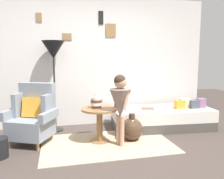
{
  "coord_description": "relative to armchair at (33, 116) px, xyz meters",
  "views": [
    {
      "loc": [
        -0.75,
        -2.81,
        1.4
      ],
      "look_at": [
        0.15,
        0.95,
        0.85
      ],
      "focal_mm": 37.29,
      "sensor_mm": 36.0,
      "label": 1
    }
  ],
  "objects": [
    {
      "name": "daybed",
      "position": [
        2.39,
        0.22,
        -0.24
      ],
      "size": [
        1.96,
        0.94,
        0.4
      ],
      "color": "#4C4742",
      "rests_on": "ground"
    },
    {
      "name": "pillow_back",
      "position": [
        2.81,
        0.16,
        0.05
      ],
      "size": [
        0.22,
        0.13,
        0.19
      ],
      "primitive_type": "cube",
      "rotation": [
        0.0,
        0.0,
        0.05
      ],
      "color": "beige",
      "rests_on": "daybed"
    },
    {
      "name": "pillow_head",
      "position": [
        3.15,
        0.1,
        0.05
      ],
      "size": [
        0.18,
        0.15,
        0.18
      ],
      "primitive_type": "cube",
      "rotation": [
        0.0,
        0.0,
        -0.2
      ],
      "color": "gray",
      "rests_on": "daybed"
    },
    {
      "name": "book_on_daybed",
      "position": [
        2.08,
        0.22,
        -0.02
      ],
      "size": [
        0.25,
        0.2,
        0.03
      ],
      "primitive_type": "cube",
      "rotation": [
        0.0,
        0.0,
        -0.2
      ],
      "color": "#BD5B48",
      "rests_on": "daybed"
    },
    {
      "name": "demijohn_near",
      "position": [
        1.6,
        -0.28,
        -0.25
      ],
      "size": [
        0.38,
        0.38,
        0.46
      ],
      "color": "#473323",
      "rests_on": "ground"
    },
    {
      "name": "rug",
      "position": [
        1.16,
        -0.37,
        -0.43
      ],
      "size": [
        2.06,
        1.25,
        0.01
      ],
      "primitive_type": "cube",
      "color": "tan",
      "rests_on": "ground"
    },
    {
      "name": "pillow_extra",
      "position": [
        2.7,
        0.12,
        0.04
      ],
      "size": [
        0.19,
        0.13,
        0.16
      ],
      "primitive_type": "cube",
      "rotation": [
        0.0,
        0.0,
        -0.04
      ],
      "color": "orange",
      "rests_on": "daybed"
    },
    {
      "name": "gallery_wall",
      "position": [
        1.15,
        0.9,
        0.86
      ],
      "size": [
        4.8,
        0.12,
        2.6
      ],
      "color": "silver",
      "rests_on": "ground"
    },
    {
      "name": "pillow_mid",
      "position": [
        2.99,
        0.08,
        0.04
      ],
      "size": [
        0.18,
        0.13,
        0.16
      ],
      "primitive_type": "cube",
      "rotation": [
        0.0,
        0.0,
        -0.05
      ],
      "color": "#474C56",
      "rests_on": "daybed"
    },
    {
      "name": "ground_plane",
      "position": [
        1.15,
        -1.05,
        -0.44
      ],
      "size": [
        12.0,
        12.0,
        0.0
      ],
      "primitive_type": "plane",
      "color": "#423833"
    },
    {
      "name": "person_child",
      "position": [
        1.34,
        -0.46,
        0.28
      ],
      "size": [
        0.34,
        0.34,
        1.13
      ],
      "color": "tan",
      "rests_on": "ground"
    },
    {
      "name": "armchair",
      "position": [
        0.0,
        0.0,
        0.0
      ],
      "size": [
        0.9,
        0.81,
        0.97
      ],
      "color": "tan",
      "rests_on": "ground"
    },
    {
      "name": "vase_striped",
      "position": [
        1.02,
        -0.18,
        0.22
      ],
      "size": [
        0.19,
        0.19,
        0.24
      ],
      "color": "brown",
      "rests_on": "side_table"
    },
    {
      "name": "floor_lamp",
      "position": [
        0.35,
        0.56,
        1.03
      ],
      "size": [
        0.41,
        0.41,
        1.69
      ],
      "color": "black",
      "rests_on": "ground"
    },
    {
      "name": "side_table",
      "position": [
        1.06,
        -0.22,
        -0.03
      ],
      "size": [
        0.6,
        0.6,
        0.57
      ],
      "color": "olive",
      "rests_on": "ground"
    }
  ]
}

